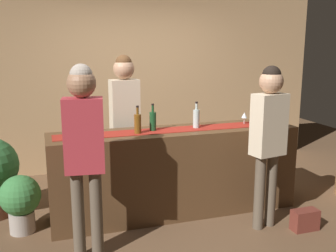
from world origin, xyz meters
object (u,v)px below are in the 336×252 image
(customer_sipping, at_px, (269,130))
(handbag, at_px, (305,220))
(wine_bottle_green, at_px, (153,121))
(wine_bottle_clear, at_px, (196,118))
(customer_browsing, at_px, (84,141))
(wine_bottle_amber, at_px, (138,123))
(wine_glass_far_end, at_px, (244,116))
(potted_plant_small, at_px, (20,200))
(wine_glass_near_customer, at_px, (272,114))
(wine_glass_mid_counter, at_px, (79,125))
(bartender, at_px, (125,111))

(customer_sipping, distance_m, handbag, 1.03)
(wine_bottle_green, bearing_deg, customer_sipping, -33.38)
(wine_bottle_clear, distance_m, customer_browsing, 1.50)
(wine_bottle_amber, height_order, wine_glass_far_end, wine_bottle_amber)
(customer_sipping, bearing_deg, handbag, -39.53)
(customer_browsing, height_order, potted_plant_small, customer_browsing)
(potted_plant_small, bearing_deg, customer_browsing, -49.59)
(potted_plant_small, bearing_deg, customer_sipping, -15.19)
(wine_bottle_amber, height_order, wine_bottle_green, same)
(potted_plant_small, bearing_deg, wine_glass_near_customer, -0.20)
(potted_plant_small, bearing_deg, wine_bottle_amber, -3.37)
(wine_glass_mid_counter, height_order, bartender, bartender)
(bartender, distance_m, potted_plant_small, 1.55)
(bartender, bearing_deg, wine_glass_far_end, 153.72)
(wine_glass_near_customer, bearing_deg, wine_bottle_amber, -177.87)
(wine_glass_mid_counter, xyz_separation_m, wine_glass_far_end, (1.92, -0.04, 0.00))
(wine_glass_near_customer, xyz_separation_m, customer_browsing, (-2.30, -0.69, 0.01))
(customer_sipping, height_order, potted_plant_small, customer_sipping)
(wine_glass_mid_counter, bearing_deg, bartender, 40.60)
(wine_bottle_clear, bearing_deg, potted_plant_small, -179.96)
(wine_glass_near_customer, height_order, customer_sipping, customer_sipping)
(wine_bottle_green, height_order, bartender, bartender)
(bartender, xyz_separation_m, handbag, (1.59, -1.43, -1.01))
(wine_glass_mid_counter, xyz_separation_m, potted_plant_small, (-0.63, -0.06, -0.73))
(wine_bottle_green, bearing_deg, wine_bottle_amber, -155.63)
(wine_glass_far_end, xyz_separation_m, handbag, (0.27, -0.89, -0.97))
(wine_bottle_amber, relative_size, wine_bottle_green, 1.00)
(customer_browsing, relative_size, potted_plant_small, 2.89)
(wine_glass_far_end, distance_m, bartender, 1.43)
(wine_bottle_clear, height_order, wine_glass_near_customer, wine_bottle_clear)
(wine_bottle_clear, bearing_deg, wine_bottle_amber, -173.99)
(wine_glass_far_end, relative_size, customer_sipping, 0.08)
(bartender, bearing_deg, wine_glass_near_customer, 156.95)
(wine_bottle_amber, height_order, customer_sipping, customer_sipping)
(customer_sipping, bearing_deg, wine_glass_mid_counter, 147.54)
(wine_glass_mid_counter, relative_size, customer_browsing, 0.08)
(bartender, bearing_deg, handbag, 133.97)
(bartender, height_order, customer_browsing, bartender)
(wine_bottle_green, bearing_deg, wine_glass_mid_counter, 176.75)
(wine_bottle_clear, xyz_separation_m, wine_bottle_green, (-0.51, 0.01, 0.00))
(wine_glass_mid_counter, xyz_separation_m, handbag, (2.18, -0.92, -0.97))
(wine_bottle_clear, height_order, customer_sipping, customer_sipping)
(customer_sipping, distance_m, customer_browsing, 1.85)
(customer_sipping, bearing_deg, potted_plant_small, 154.05)
(wine_bottle_clear, xyz_separation_m, bartender, (-0.71, 0.56, 0.03))
(bartender, bearing_deg, wine_bottle_green, 105.64)
(wine_bottle_clear, relative_size, customer_sipping, 0.18)
(wine_bottle_amber, bearing_deg, handbag, -26.55)
(wine_bottle_amber, height_order, potted_plant_small, wine_bottle_amber)
(wine_glass_near_customer, xyz_separation_m, potted_plant_small, (-2.90, 0.01, -0.73))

